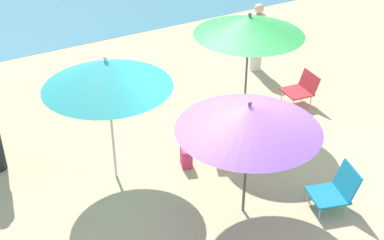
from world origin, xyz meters
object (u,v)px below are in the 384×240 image
Objects in this scene: person_b at (257,37)px; beach_bag at (186,157)px; umbrella_green at (249,25)px; beach_chair_c at (302,88)px; beach_chair_b at (227,138)px; umbrella_teal at (107,74)px; umbrella_purple at (249,117)px; beach_chair_a at (336,189)px.

person_b is 3.97m from beach_bag.
beach_chair_c is (1.37, 0.01, -1.55)m from umbrella_green.
beach_chair_b is 2.25× the size of beach_bag.
beach_chair_b is (1.81, -0.42, -1.44)m from umbrella_teal.
umbrella_purple is 2.12m from umbrella_teal.
umbrella_green is 3.27× the size of beach_chair_c.
person_b is (2.42, 2.47, 0.40)m from beach_chair_b.
umbrella_green reaches higher than beach_chair_b.
beach_chair_b reaches higher than beach_chair_a.
beach_chair_b is at bearing 26.61° from beach_chair_c.
umbrella_green reaches higher than person_b.
beach_chair_a is at bearing 136.95° from person_b.
beach_chair_c is at bearing 12.50° from beach_bag.
beach_bag is (-1.60, -0.65, -1.73)m from umbrella_green.
beach_bag is at bearing 106.21° from person_b.
beach_chair_c is 2.03× the size of beach_bag.
umbrella_purple is 1.30× the size of person_b.
beach_chair_b is 0.75m from beach_bag.
beach_chair_a is 1.02× the size of beach_chair_b.
umbrella_purple is 0.94× the size of umbrella_teal.
beach_chair_a is at bearing -95.23° from umbrella_green.
umbrella_teal is 2.01m from beach_bag.
person_b is at bearing 161.43° from beach_chair_b.
beach_chair_c is 3.06m from beach_bag.
beach_bag is (-0.16, 1.37, -1.41)m from umbrella_purple.
beach_chair_a is at bearing 66.35° from beach_chair_c.
person_b is (2.97, 3.73, -0.81)m from umbrella_purple.
beach_bag is (-1.36, 1.97, -0.16)m from beach_chair_a.
beach_chair_c is at bearing 134.57° from beach_chair_b.
umbrella_green reaches higher than umbrella_teal.
umbrella_green is at bearing 117.40° from person_b.
beach_chair_a reaches higher than beach_chair_c.
umbrella_teal is 6.55× the size of beach_bag.
person_b is (1.77, 4.33, 0.44)m from beach_chair_a.
beach_chair_c is at bearing 153.92° from person_b.
umbrella_purple is at bearing 120.64° from person_b.
person_b is (0.16, 1.70, 0.42)m from beach_chair_c.
beach_chair_a is 1.97m from beach_chair_b.
beach_bag is at bearing 96.76° from umbrella_purple.
beach_chair_c is (4.08, 0.34, -1.47)m from umbrella_teal.
umbrella_teal reaches higher than umbrella_purple.
umbrella_teal is 2.73m from umbrella_green.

